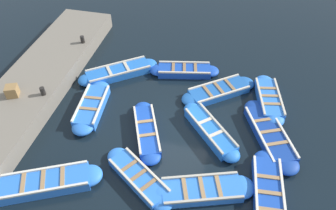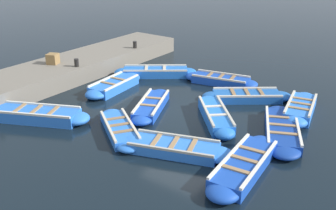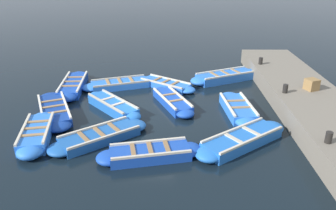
# 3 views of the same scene
# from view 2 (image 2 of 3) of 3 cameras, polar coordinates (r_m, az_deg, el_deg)

# --- Properties ---
(ground_plane) EXTENTS (120.00, 120.00, 0.00)m
(ground_plane) POSITION_cam_2_polar(r_m,az_deg,el_deg) (14.57, 2.29, -1.20)
(ground_plane) COLOR black
(boat_near_quay) EXTENTS (2.45, 3.93, 0.39)m
(boat_near_quay) POSITION_cam_2_polar(r_m,az_deg,el_deg) (13.49, 16.21, -3.47)
(boat_near_quay) COLOR navy
(boat_near_quay) RESTS_ON ground
(boat_end_of_row) EXTENTS (1.19, 3.33, 0.44)m
(boat_end_of_row) POSITION_cam_2_polar(r_m,az_deg,el_deg) (16.94, -7.85, 2.83)
(boat_end_of_row) COLOR blue
(boat_end_of_row) RESTS_ON ground
(boat_outer_left) EXTENTS (1.97, 3.34, 0.40)m
(boat_outer_left) POSITION_cam_2_polar(r_m,az_deg,el_deg) (14.78, -2.43, -0.12)
(boat_outer_left) COLOR #1947B7
(boat_outer_left) RESTS_ON ground
(boat_drifting) EXTENTS (3.42, 2.88, 0.37)m
(boat_drifting) POSITION_cam_2_polar(r_m,az_deg,el_deg) (16.02, 11.38, 1.25)
(boat_drifting) COLOR #1E59AD
(boat_drifting) RESTS_ON ground
(boat_tucked) EXTENTS (3.41, 1.45, 0.40)m
(boat_tucked) POSITION_cam_2_polar(r_m,az_deg,el_deg) (17.65, 7.66, 3.60)
(boat_tucked) COLOR #1947B7
(boat_tucked) RESTS_ON ground
(boat_outer_right) EXTENTS (3.95, 2.48, 0.46)m
(boat_outer_right) POSITION_cam_2_polar(r_m,az_deg,el_deg) (14.68, -18.54, -1.39)
(boat_outer_right) COLOR blue
(boat_outer_right) RESTS_ON ground
(boat_inner_gap) EXTENTS (3.12, 2.49, 0.35)m
(boat_inner_gap) POSITION_cam_2_polar(r_m,az_deg,el_deg) (13.15, -7.05, -3.45)
(boat_inner_gap) COLOR blue
(boat_inner_gap) RESTS_ON ground
(boat_broadside) EXTENTS (2.80, 3.01, 0.45)m
(boat_broadside) POSITION_cam_2_polar(r_m,az_deg,el_deg) (13.97, 6.91, -1.57)
(boat_broadside) COLOR blue
(boat_broadside) RESTS_ON ground
(boat_bow_out) EXTENTS (1.41, 3.30, 0.47)m
(boat_bow_out) POSITION_cam_2_polar(r_m,az_deg,el_deg) (15.23, 18.65, -0.52)
(boat_bow_out) COLOR blue
(boat_bow_out) RESTS_ON ground
(boat_far_corner) EXTENTS (1.18, 3.86, 0.44)m
(boat_far_corner) POSITION_cam_2_polar(r_m,az_deg,el_deg) (11.17, 11.01, -8.61)
(boat_far_corner) COLOR #1947B7
(boat_far_corner) RESTS_ON ground
(boat_centre) EXTENTS (3.75, 2.05, 0.37)m
(boat_centre) POSITION_cam_2_polar(r_m,az_deg,el_deg) (11.91, 0.85, -6.22)
(boat_centre) COLOR blue
(boat_centre) RESTS_ON ground
(boat_alongside) EXTENTS (3.62, 2.99, 0.43)m
(boat_alongside) POSITION_cam_2_polar(r_m,az_deg,el_deg) (18.54, -1.84, 4.78)
(boat_alongside) COLOR blue
(boat_alongside) RESTS_ON ground
(quay_wall) EXTENTS (2.71, 13.89, 0.77)m
(quay_wall) POSITION_cam_2_polar(r_m,az_deg,el_deg) (18.74, -15.04, 4.84)
(quay_wall) COLOR slate
(quay_wall) RESTS_ON ground
(bollard_mid_north) EXTENTS (0.20, 0.20, 0.35)m
(bollard_mid_north) POSITION_cam_2_polar(r_m,az_deg,el_deg) (17.83, -13.13, 6.00)
(bollard_mid_north) COLOR black
(bollard_mid_north) RESTS_ON quay_wall
(bollard_mid_south) EXTENTS (0.20, 0.20, 0.35)m
(bollard_mid_south) POSITION_cam_2_polar(r_m,az_deg,el_deg) (20.53, -4.83, 8.72)
(bollard_mid_south) COLOR black
(bollard_mid_south) RESTS_ON quay_wall
(wooden_crate) EXTENTS (0.60, 0.60, 0.46)m
(wooden_crate) POSITION_cam_2_polar(r_m,az_deg,el_deg) (18.50, -16.38, 6.45)
(wooden_crate) COLOR olive
(wooden_crate) RESTS_ON quay_wall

